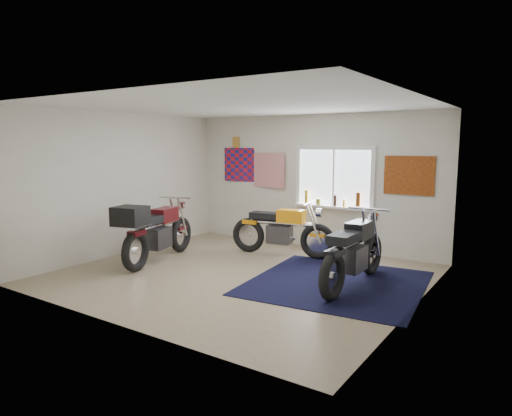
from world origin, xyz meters
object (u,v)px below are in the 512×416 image
Objects in this scene: black_chrome_bike at (354,254)px; navy_rug at (337,283)px; yellow_triumph at (282,231)px; maroon_tourer at (154,231)px.

navy_rug is at bearing 91.32° from black_chrome_bike.
yellow_triumph is 0.95× the size of black_chrome_bike.
black_chrome_bike reaches higher than maroon_tourer.
yellow_triumph is at bearing 146.62° from navy_rug.
maroon_tourer reaches higher than yellow_triumph.
maroon_tourer reaches higher than navy_rug.
yellow_triumph is 2.15m from black_chrome_bike.
yellow_triumph is 0.95× the size of maroon_tourer.
navy_rug is at bearing -91.46° from maroon_tourer.
maroon_tourer is (-3.46, -0.70, 0.09)m from black_chrome_bike.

